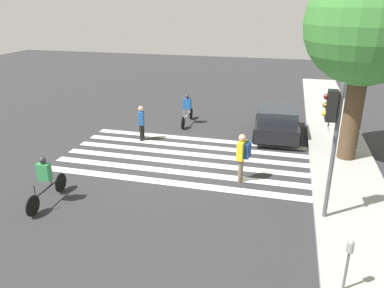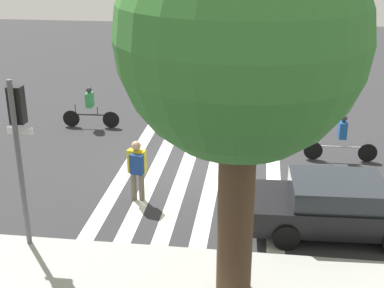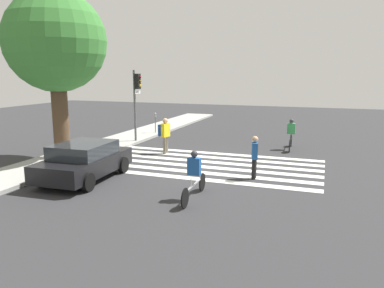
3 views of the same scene
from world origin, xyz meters
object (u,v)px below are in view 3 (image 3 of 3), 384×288
object	(u,v)px
street_tree	(56,43)
cyclist_far_lane	(194,173)
pedestrian_child_with_backpack	(165,133)
cyclist_near_curb	(291,133)
pedestrian_adult_tall_backpack	(255,155)
traffic_light	(137,92)
parking_meter	(155,118)
car_parked_silver_sedan	(84,161)

from	to	relation	value
street_tree	cyclist_far_lane	distance (m)	9.23
pedestrian_child_with_backpack	cyclist_near_curb	size ratio (longest dim) A/B	0.80
pedestrian_adult_tall_backpack	traffic_light	bearing A→B (deg)	-137.25
street_tree	pedestrian_adult_tall_backpack	xyz separation A→B (m)	(-0.13, -8.89, -4.31)
street_tree	pedestrian_child_with_backpack	world-z (taller)	street_tree
pedestrian_child_with_backpack	parking_meter	bearing A→B (deg)	-137.54
street_tree	traffic_light	bearing A→B (deg)	-14.71
parking_meter	street_tree	xyz separation A→B (m)	(-7.94, 0.96, 4.18)
parking_meter	pedestrian_adult_tall_backpack	xyz separation A→B (m)	(-8.07, -7.93, -0.13)
traffic_light	cyclist_far_lane	distance (m)	10.32
parking_meter	car_parked_silver_sedan	xyz separation A→B (m)	(-10.29, -1.93, -0.34)
traffic_light	car_parked_silver_sedan	bearing A→B (deg)	-167.57
traffic_light	car_parked_silver_sedan	world-z (taller)	traffic_light
cyclist_far_lane	car_parked_silver_sedan	xyz separation A→B (m)	(0.73, 4.64, -0.14)
street_tree	cyclist_near_curb	distance (m)	12.21
parking_meter	pedestrian_child_with_backpack	distance (m)	5.84
parking_meter	pedestrian_child_with_backpack	world-z (taller)	pedestrian_child_with_backpack
cyclist_near_curb	car_parked_silver_sedan	world-z (taller)	cyclist_near_curb
cyclist_far_lane	car_parked_silver_sedan	world-z (taller)	cyclist_far_lane
pedestrian_adult_tall_backpack	cyclist_far_lane	world-z (taller)	pedestrian_adult_tall_backpack
traffic_light	pedestrian_adult_tall_backpack	size ratio (longest dim) A/B	2.50
cyclist_far_lane	pedestrian_adult_tall_backpack	bearing A→B (deg)	-25.94
pedestrian_adult_tall_backpack	cyclist_near_curb	bearing A→B (deg)	159.01
street_tree	pedestrian_child_with_backpack	size ratio (longest dim) A/B	4.26
pedestrian_child_with_backpack	car_parked_silver_sedan	world-z (taller)	pedestrian_child_with_backpack
cyclist_far_lane	parking_meter	bearing A→B (deg)	29.62
traffic_light	cyclist_far_lane	world-z (taller)	traffic_light
pedestrian_adult_tall_backpack	pedestrian_child_with_backpack	distance (m)	5.85
parking_meter	cyclist_far_lane	xyz separation A→B (m)	(-11.02, -6.57, -0.20)
traffic_light	parking_meter	distance (m)	3.57
street_tree	cyclist_far_lane	bearing A→B (deg)	-112.29
car_parked_silver_sedan	pedestrian_adult_tall_backpack	bearing A→B (deg)	-72.11
pedestrian_adult_tall_backpack	cyclist_far_lane	bearing A→B (deg)	-38.60
car_parked_silver_sedan	pedestrian_child_with_backpack	bearing A→B (deg)	-13.08
street_tree	pedestrian_child_with_backpack	xyz separation A→B (m)	(2.88, -3.86, -4.21)
traffic_light	street_tree	xyz separation A→B (m)	(-4.89, 1.28, 2.36)
cyclist_far_lane	car_parked_silver_sedan	size ratio (longest dim) A/B	0.57
street_tree	car_parked_silver_sedan	size ratio (longest dim) A/B	1.81
street_tree	cyclist_far_lane	size ratio (longest dim) A/B	3.18
parking_meter	cyclist_near_curb	size ratio (longest dim) A/B	0.64
pedestrian_adult_tall_backpack	car_parked_silver_sedan	bearing A→B (deg)	-83.47
traffic_light	cyclist_near_curb	bearing A→B (deg)	-82.19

